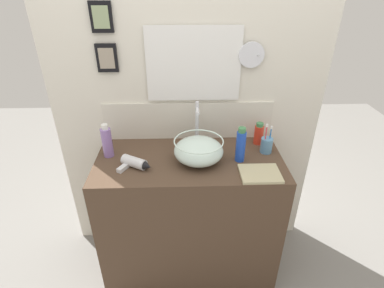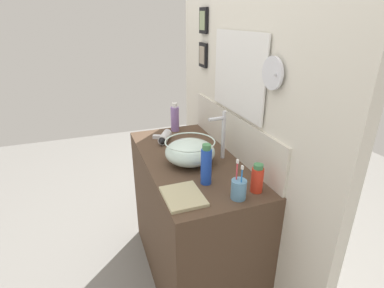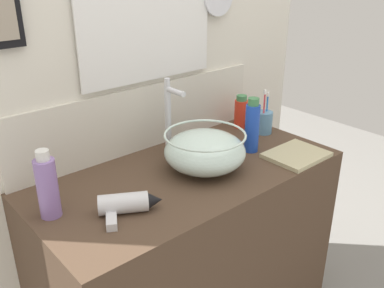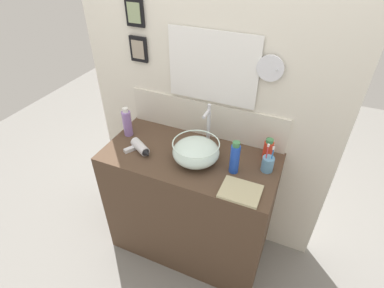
# 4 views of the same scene
# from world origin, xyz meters

# --- Properties ---
(vanity_counter) EXTENTS (1.11, 0.54, 0.90)m
(vanity_counter) POSITION_xyz_m (0.00, 0.00, 0.45)
(vanity_counter) COLOR #4C3828
(vanity_counter) RESTS_ON ground
(back_panel) EXTENTS (1.73, 0.10, 2.53)m
(back_panel) POSITION_xyz_m (-0.00, 0.30, 1.26)
(back_panel) COLOR silver
(back_panel) RESTS_ON ground
(glass_bowl_sink) EXTENTS (0.29, 0.29, 0.14)m
(glass_bowl_sink) POSITION_xyz_m (0.05, -0.03, 0.97)
(glass_bowl_sink) COLOR silver
(glass_bowl_sink) RESTS_ON vanity_counter
(faucet) EXTENTS (0.02, 0.11, 0.29)m
(faucet) POSITION_xyz_m (0.05, 0.17, 1.06)
(faucet) COLOR silver
(faucet) RESTS_ON vanity_counter
(hair_drier) EXTENTS (0.20, 0.14, 0.06)m
(hair_drier) POSITION_xyz_m (-0.31, -0.08, 0.93)
(hair_drier) COLOR silver
(hair_drier) RESTS_ON vanity_counter
(toothbrush_cup) EXTENTS (0.07, 0.07, 0.19)m
(toothbrush_cup) POSITION_xyz_m (0.47, 0.06, 0.95)
(toothbrush_cup) COLOR #598CB2
(toothbrush_cup) RESTS_ON vanity_counter
(lotion_bottle) EXTENTS (0.05, 0.05, 0.21)m
(lotion_bottle) POSITION_xyz_m (0.30, -0.03, 1.00)
(lotion_bottle) COLOR blue
(lotion_bottle) RESTS_ON vanity_counter
(soap_dispenser) EXTENTS (0.06, 0.06, 0.21)m
(soap_dispenser) POSITION_xyz_m (-0.49, 0.05, 0.99)
(soap_dispenser) COLOR #8C6BB2
(soap_dispenser) RESTS_ON vanity_counter
(shampoo_bottle) EXTENTS (0.06, 0.06, 0.14)m
(shampoo_bottle) POSITION_xyz_m (0.45, 0.17, 0.97)
(shampoo_bottle) COLOR red
(shampoo_bottle) RESTS_ON vanity_counter
(hand_towel) EXTENTS (0.22, 0.18, 0.02)m
(hand_towel) POSITION_xyz_m (0.38, -0.18, 0.91)
(hand_towel) COLOR tan
(hand_towel) RESTS_ON vanity_counter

